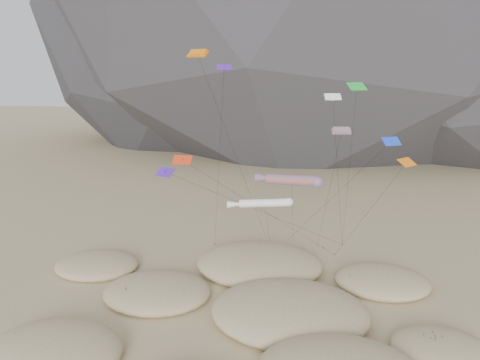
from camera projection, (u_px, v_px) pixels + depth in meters
The scene contains 9 objects.
ground at pixel (245, 339), 44.52m from camera, with size 500.00×500.00×0.00m, color #CCB789.
dunes at pixel (249, 310), 48.34m from camera, with size 49.03×37.64×4.00m.
dune_grass at pixel (240, 309), 48.30m from camera, with size 40.11×29.93×1.51m.
kite_stakes at pixel (278, 247), 66.88m from camera, with size 18.44×7.19×0.30m.
rainbow_tube_kite at pixel (290, 180), 50.55m from camera, with size 7.64×18.87×14.29m.
white_tube_kite at pixel (261, 203), 49.92m from camera, with size 7.08×16.58×11.78m.
orange_parafoil at pixel (199, 57), 52.28m from camera, with size 7.50×16.57×27.20m.
multi_parafoil at pixel (341, 133), 51.16m from camera, with size 3.00×13.29×18.90m.
delta_kites at pixel (283, 139), 51.61m from camera, with size 28.43×20.73×25.49m.
Camera 1 is at (5.97, -39.27, 25.20)m, focal length 35.00 mm.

